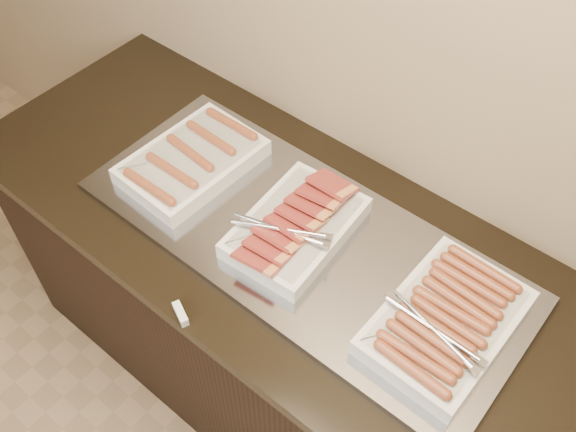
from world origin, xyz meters
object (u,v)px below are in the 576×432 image
at_px(warming_tray, 301,239).
at_px(dish_right, 446,321).
at_px(dish_left, 192,161).
at_px(dish_center, 295,226).
at_px(counter, 301,329).

height_order(warming_tray, dish_right, dish_right).
distance_m(dish_left, dish_center, 0.38).
relative_size(counter, dish_right, 5.18).
bearing_deg(dish_right, counter, -179.25).
height_order(dish_center, dish_right, dish_center).
height_order(dish_left, dish_center, dish_center).
height_order(warming_tray, dish_left, dish_left).
relative_size(warming_tray, dish_left, 3.06).
bearing_deg(warming_tray, counter, 0.00).
distance_m(dish_left, dish_right, 0.82).
relative_size(warming_tray, dish_right, 3.02).
distance_m(counter, dish_right, 0.65).
bearing_deg(dish_left, warming_tray, 2.39).
height_order(counter, dish_right, dish_right).
xyz_separation_m(counter, dish_left, (-0.40, 0.00, 0.50)).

